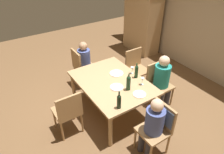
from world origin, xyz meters
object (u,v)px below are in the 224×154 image
object	(u,v)px
person_man_bearded	(163,78)
wine_glass_centre	(142,80)
dinner_plate_host	(117,73)
dinner_plate_guest_right	(139,94)
dining_table	(112,85)
chair_near	(68,111)
chair_right_end	(160,122)
wine_glass_near_left	(132,69)
wine_bottle_short_olive	(128,83)
wine_bottle_dark_red	(136,71)
handbag	(147,90)
chair_far_right	(158,81)
dinner_plate_guest_left	(117,87)
chair_far_left	(136,66)
wine_bottle_tall_green	(119,101)
person_woman_host	(153,124)
armoire_cabinet	(143,16)
person_man_guest	(85,60)
chair_left_end	(81,65)

from	to	relation	value
person_man_bearded	wine_glass_centre	world-z (taller)	person_man_bearded
dinner_plate_host	dinner_plate_guest_right	distance (m)	0.78
dining_table	chair_near	xyz separation A→B (m)	(0.09, -0.96, -0.12)
chair_right_end	wine_glass_near_left	distance (m)	1.28
dining_table	wine_bottle_short_olive	world-z (taller)	wine_bottle_short_olive
wine_bottle_dark_red	handbag	world-z (taller)	wine_bottle_dark_red
chair_far_right	dinner_plate_guest_left	distance (m)	1.02
chair_far_left	wine_bottle_short_olive	bearing A→B (deg)	43.79
chair_far_left	person_man_bearded	world-z (taller)	person_man_bearded
wine_bottle_tall_green	wine_bottle_dark_red	bearing A→B (deg)	124.53
person_woman_host	chair_far_left	bearing A→B (deg)	-31.13
person_man_bearded	dinner_plate_host	distance (m)	0.93
chair_near	handbag	distance (m)	1.98
wine_bottle_tall_green	wine_bottle_dark_red	xyz separation A→B (m)	(-0.54, 0.78, 0.00)
dinner_plate_guest_right	armoire_cabinet	bearing A→B (deg)	139.36
chair_far_left	wine_glass_centre	size ratio (longest dim) A/B	6.17
chair_far_left	chair_right_end	bearing A→B (deg)	62.85
wine_bottle_dark_red	wine_glass_near_left	size ratio (longest dim) A/B	2.09
wine_glass_centre	chair_far_right	bearing A→B (deg)	101.91
chair_right_end	person_man_bearded	world-z (taller)	person_man_bearded
chair_far_left	person_man_guest	distance (m)	1.20
person_man_guest	wine_glass_centre	bearing A→B (deg)	13.92
wine_bottle_short_olive	wine_glass_near_left	bearing A→B (deg)	135.20
person_man_guest	wine_bottle_dark_red	distance (m)	1.42
armoire_cabinet	person_woman_host	distance (m)	3.92
handbag	person_woman_host	bearing A→B (deg)	-39.49
chair_far_right	wine_bottle_short_olive	bearing A→B (deg)	6.43
chair_far_left	wine_glass_near_left	size ratio (longest dim) A/B	6.17
chair_far_right	wine_bottle_tall_green	distance (m)	1.38
chair_far_right	wine_bottle_dark_red	xyz separation A→B (m)	(-0.13, -0.49, 0.34)
chair_near	wine_glass_centre	distance (m)	1.45
chair_right_end	wine_bottle_tall_green	bearing A→B (deg)	40.78
chair_right_end	chair_far_right	bearing A→B (deg)	-42.66
wine_bottle_dark_red	dinner_plate_guest_right	bearing A→B (deg)	-32.23
chair_right_end	dinner_plate_host	bearing A→B (deg)	-4.33
person_man_guest	dinner_plate_host	world-z (taller)	person_man_guest
wine_bottle_short_olive	wine_glass_centre	size ratio (longest dim) A/B	2.21
wine_bottle_short_olive	dinner_plate_host	distance (m)	0.58
wine_glass_centre	person_woman_host	bearing A→B (deg)	-29.07
chair_left_end	dinner_plate_guest_left	size ratio (longest dim) A/B	3.68
chair_far_left	dinner_plate_guest_left	world-z (taller)	chair_far_left
chair_near	wine_bottle_tall_green	size ratio (longest dim) A/B	2.83
dinner_plate_host	chair_far_right	bearing A→B (deg)	58.24
dining_table	person_man_guest	world-z (taller)	person_man_guest
wine_bottle_tall_green	wine_bottle_short_olive	bearing A→B (deg)	126.45
person_man_guest	wine_bottle_tall_green	xyz separation A→B (m)	(1.87, -0.34, 0.23)
dinner_plate_guest_left	dinner_plate_guest_right	distance (m)	0.44
person_woman_host	wine_glass_centre	size ratio (longest dim) A/B	7.42
chair_near	wine_glass_near_left	bearing A→B (deg)	4.12
wine_glass_near_left	dinner_plate_guest_right	size ratio (longest dim) A/B	0.64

